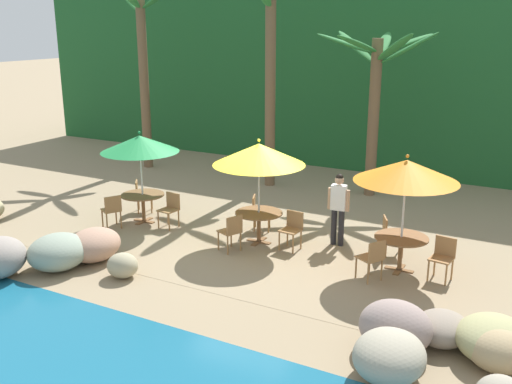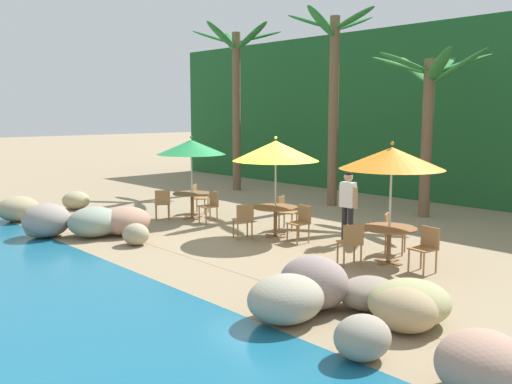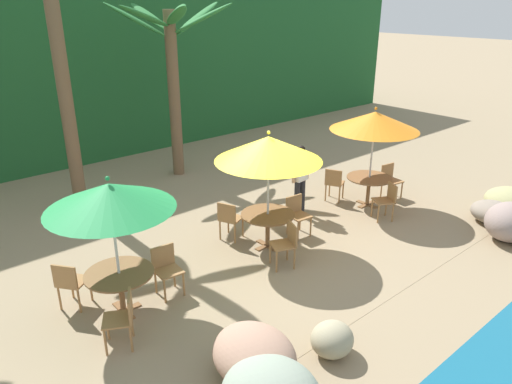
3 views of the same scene
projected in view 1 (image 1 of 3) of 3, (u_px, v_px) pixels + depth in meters
ground_plane at (253, 244)px, 13.54m from camera, size 120.00×120.00×0.00m
terrace_deck at (253, 244)px, 13.54m from camera, size 18.00×5.20×0.01m
foliage_backdrop at (377, 81)px, 20.29m from camera, size 28.00×2.40×6.00m
rock_seawall at (218, 293)px, 10.34m from camera, size 16.11×3.28×0.83m
umbrella_green at (140, 144)px, 14.51m from camera, size 1.96×1.96×2.38m
dining_table_green at (143, 199)px, 14.91m from camera, size 1.10×1.10×0.74m
chair_green_seaward at (170, 207)px, 14.56m from camera, size 0.46×0.46×0.87m
chair_green_inland at (141, 194)px, 15.73m from camera, size 0.59×0.59×0.87m
chair_green_left at (112, 209)px, 14.43m from camera, size 0.58×0.58×0.87m
umbrella_yellow at (259, 154)px, 13.08m from camera, size 2.11×2.11×2.47m
dining_table_yellow at (259, 217)px, 13.50m from camera, size 1.10×1.10×0.74m
chair_yellow_seaward at (292, 227)px, 13.15m from camera, size 0.46×0.47×0.87m
chair_yellow_inland at (258, 210)px, 14.35m from camera, size 0.56×0.55×0.87m
chair_yellow_left at (232, 230)px, 12.95m from camera, size 0.56×0.55×0.87m
umbrella_orange at (406, 171)px, 11.53m from camera, size 2.09×2.09×2.47m
dining_table_orange at (401, 243)px, 11.95m from camera, size 1.10×1.10×0.74m
chair_orange_seaward at (443, 255)px, 11.57m from camera, size 0.47×0.48×0.87m
chair_orange_inland at (390, 233)px, 12.80m from camera, size 0.57×0.56×0.87m
chair_orange_left at (373, 257)px, 11.48m from camera, size 0.58×0.58×0.87m
palm_tree_nearest at (142, 48)px, 19.68m from camera, size 3.59×3.63×6.30m
palm_tree_second at (270, 55)px, 17.41m from camera, size 2.96×3.05×6.22m
palm_tree_third at (376, 81)px, 16.52m from camera, size 3.38×3.41×4.76m
waiter_in_white at (338, 204)px, 13.24m from camera, size 0.52×0.24×1.70m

